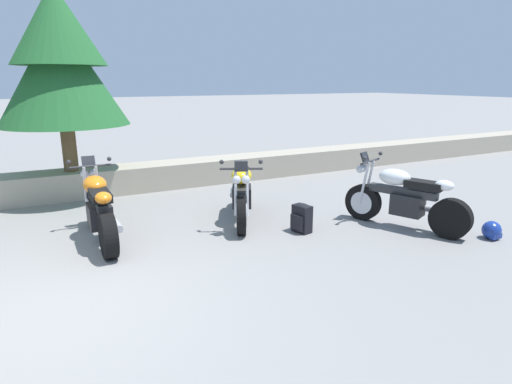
{
  "coord_description": "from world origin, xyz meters",
  "views": [
    {
      "loc": [
        0.08,
        -4.6,
        2.35
      ],
      "look_at": [
        3.09,
        1.2,
        0.65
      ],
      "focal_mm": 30.3,
      "sensor_mm": 36.0,
      "label": 1
    }
  ],
  "objects_px": {
    "pine_tree_mid_left": "(60,59)",
    "rider_backpack": "(302,217)",
    "motorcycle_yellow_centre": "(242,193)",
    "motorcycle_white_far_right": "(403,199)",
    "rider_helmet": "(492,230)",
    "motorcycle_orange_near_left": "(99,209)"
  },
  "relations": [
    {
      "from": "motorcycle_orange_near_left",
      "to": "rider_backpack",
      "type": "distance_m",
      "value": 3.09
    },
    {
      "from": "rider_helmet",
      "to": "motorcycle_white_far_right",
      "type": "bearing_deg",
      "value": 129.22
    },
    {
      "from": "motorcycle_yellow_centre",
      "to": "motorcycle_white_far_right",
      "type": "xyz_separation_m",
      "value": [
        2.15,
        -1.56,
        0.0
      ]
    },
    {
      "from": "motorcycle_yellow_centre",
      "to": "rider_helmet",
      "type": "xyz_separation_m",
      "value": [
        2.98,
        -2.58,
        -0.35
      ]
    },
    {
      "from": "motorcycle_yellow_centre",
      "to": "motorcycle_white_far_right",
      "type": "distance_m",
      "value": 2.66
    },
    {
      "from": "motorcycle_yellow_centre",
      "to": "motorcycle_white_far_right",
      "type": "bearing_deg",
      "value": -35.98
    },
    {
      "from": "motorcycle_orange_near_left",
      "to": "rider_backpack",
      "type": "height_order",
      "value": "motorcycle_orange_near_left"
    },
    {
      "from": "rider_backpack",
      "to": "motorcycle_yellow_centre",
      "type": "bearing_deg",
      "value": 120.7
    },
    {
      "from": "rider_backpack",
      "to": "pine_tree_mid_left",
      "type": "relative_size",
      "value": 0.13
    },
    {
      "from": "rider_backpack",
      "to": "pine_tree_mid_left",
      "type": "height_order",
      "value": "pine_tree_mid_left"
    },
    {
      "from": "motorcycle_yellow_centre",
      "to": "rider_backpack",
      "type": "relative_size",
      "value": 4.09
    },
    {
      "from": "motorcycle_orange_near_left",
      "to": "motorcycle_white_far_right",
      "type": "relative_size",
      "value": 1.05
    },
    {
      "from": "pine_tree_mid_left",
      "to": "rider_backpack",
      "type": "bearing_deg",
      "value": -52.93
    },
    {
      "from": "motorcycle_yellow_centre",
      "to": "rider_backpack",
      "type": "height_order",
      "value": "motorcycle_yellow_centre"
    },
    {
      "from": "rider_backpack",
      "to": "rider_helmet",
      "type": "bearing_deg",
      "value": -33.65
    },
    {
      "from": "motorcycle_yellow_centre",
      "to": "rider_backpack",
      "type": "distance_m",
      "value": 1.17
    },
    {
      "from": "rider_backpack",
      "to": "pine_tree_mid_left",
      "type": "xyz_separation_m",
      "value": [
        -3.0,
        3.97,
        2.5
      ]
    },
    {
      "from": "rider_helmet",
      "to": "pine_tree_mid_left",
      "type": "relative_size",
      "value": 0.08
    },
    {
      "from": "motorcycle_orange_near_left",
      "to": "pine_tree_mid_left",
      "type": "xyz_separation_m",
      "value": [
        -0.12,
        2.88,
        2.25
      ]
    },
    {
      "from": "motorcycle_white_far_right",
      "to": "rider_helmet",
      "type": "relative_size",
      "value": 7.01
    },
    {
      "from": "motorcycle_yellow_centre",
      "to": "rider_helmet",
      "type": "height_order",
      "value": "motorcycle_yellow_centre"
    },
    {
      "from": "motorcycle_orange_near_left",
      "to": "pine_tree_mid_left",
      "type": "bearing_deg",
      "value": 92.33
    }
  ]
}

